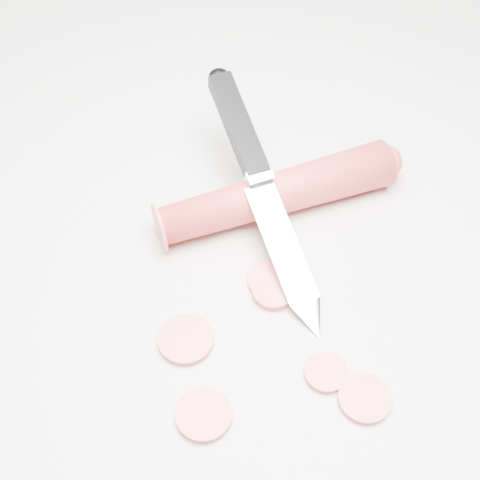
# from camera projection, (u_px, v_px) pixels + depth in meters

# --- Properties ---
(ground) EXTENTS (2.40, 2.40, 0.00)m
(ground) POSITION_uv_depth(u_px,v_px,m) (283.00, 254.00, 0.52)
(ground) COLOR beige
(ground) RESTS_ON ground
(carrot) EXTENTS (0.18, 0.13, 0.03)m
(carrot) POSITION_uv_depth(u_px,v_px,m) (277.00, 194.00, 0.53)
(carrot) COLOR red
(carrot) RESTS_ON ground
(carrot_slice_0) EXTENTS (0.04, 0.04, 0.01)m
(carrot_slice_0) POSITION_uv_depth(u_px,v_px,m) (204.00, 415.00, 0.43)
(carrot_slice_0) COLOR #EA565A
(carrot_slice_0) RESTS_ON ground
(carrot_slice_1) EXTENTS (0.04, 0.04, 0.01)m
(carrot_slice_1) POSITION_uv_depth(u_px,v_px,m) (186.00, 340.00, 0.47)
(carrot_slice_1) COLOR #EA565A
(carrot_slice_1) RESTS_ON ground
(carrot_slice_2) EXTENTS (0.04, 0.04, 0.01)m
(carrot_slice_2) POSITION_uv_depth(u_px,v_px,m) (273.00, 281.00, 0.50)
(carrot_slice_2) COLOR #EA565A
(carrot_slice_2) RESTS_ON ground
(carrot_slice_3) EXTENTS (0.04, 0.04, 0.01)m
(carrot_slice_3) POSITION_uv_depth(u_px,v_px,m) (365.00, 399.00, 0.44)
(carrot_slice_3) COLOR #EA565A
(carrot_slice_3) RESTS_ON ground
(carrot_slice_4) EXTENTS (0.03, 0.03, 0.01)m
(carrot_slice_4) POSITION_uv_depth(u_px,v_px,m) (326.00, 373.00, 0.45)
(carrot_slice_4) COLOR #EA565A
(carrot_slice_4) RESTS_ON ground
(carrot_slice_5) EXTENTS (0.03, 0.03, 0.01)m
(carrot_slice_5) POSITION_uv_depth(u_px,v_px,m) (273.00, 292.00, 0.49)
(carrot_slice_5) COLOR #EA565A
(carrot_slice_5) RESTS_ON ground
(kitchen_knife) EXTENTS (0.14, 0.21, 0.08)m
(kitchen_knife) POSITION_uv_depth(u_px,v_px,m) (266.00, 191.00, 0.51)
(kitchen_knife) COLOR #B6B9BE
(kitchen_knife) RESTS_ON ground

